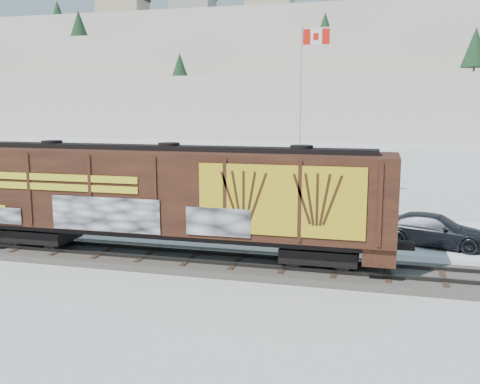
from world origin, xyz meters
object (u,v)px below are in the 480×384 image
(hopper_railcar, at_px, (170,194))
(car_dark, at_px, (435,230))
(car_white, at_px, (246,217))
(car_silver, at_px, (99,205))
(flagpole, at_px, (301,139))

(hopper_railcar, relative_size, car_dark, 3.53)
(car_white, height_order, car_dark, car_dark)
(car_white, relative_size, car_dark, 0.86)
(car_silver, bearing_deg, car_dark, -104.60)
(hopper_railcar, height_order, car_dark, hopper_railcar)
(flagpole, xyz_separation_m, car_white, (-1.53, -9.27, -3.60))
(hopper_railcar, xyz_separation_m, car_dark, (11.12, 5.62, -2.19))
(flagpole, bearing_deg, car_silver, -142.06)
(hopper_railcar, distance_m, flagpole, 16.04)
(hopper_railcar, height_order, flagpole, flagpole)
(car_white, bearing_deg, flagpole, 7.69)
(flagpole, height_order, car_silver, flagpole)
(car_silver, height_order, car_white, car_silver)
(flagpole, xyz_separation_m, car_dark, (7.87, -10.02, -3.58))
(hopper_railcar, xyz_separation_m, car_silver, (-7.48, 7.27, -2.16))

